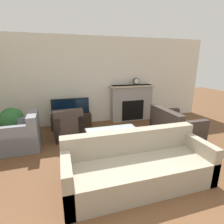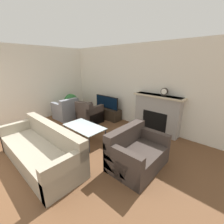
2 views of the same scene
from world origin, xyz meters
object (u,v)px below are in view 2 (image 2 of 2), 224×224
tv (107,102)px  potted_plant (71,101)px  couch_loveseat (136,153)px  armchair_accent (89,115)px  couch_sectional (41,150)px  armchair_by_window (66,111)px  coffee_table (84,128)px  mantel_clock (164,92)px

tv → potted_plant: bearing=-155.5°
couch_loveseat → armchair_accent: (-2.61, 0.88, 0.01)m
tv → couch_sectional: tv is taller
couch_loveseat → armchair_by_window: 3.68m
tv → armchair_by_window: 1.64m
couch_sectional → potted_plant: size_ratio=2.70×
couch_sectional → coffee_table: (-0.04, 1.22, 0.12)m
tv → coffee_table: tv is taller
tv → armchair_accent: tv is taller
couch_sectional → couch_loveseat: (1.62, 1.28, 0.01)m
tv → coffee_table: bearing=-65.0°
tv → coffee_table: (0.81, -1.73, -0.25)m
couch_loveseat → potted_plant: size_ratio=1.37×
couch_sectional → mantel_clock: 3.51m
armchair_by_window → mantel_clock: 3.71m
couch_sectional → armchair_accent: bearing=114.5°
couch_loveseat → armchair_accent: same height
coffee_table → potted_plant: 2.50m
couch_sectional → armchair_by_window: same height
coffee_table → mantel_clock: mantel_clock is taller
armchair_accent → mantel_clock: 2.69m
tv → couch_sectional: size_ratio=0.47×
couch_sectional → armchair_accent: same height
armchair_by_window → potted_plant: bearing=-149.0°
armchair_accent → couch_sectional: bearing=109.3°
potted_plant → mantel_clock: size_ratio=3.83×
tv → armchair_by_window: (-1.16, -1.10, -0.35)m
mantel_clock → couch_loveseat: bearing=-80.8°
couch_loveseat → potted_plant: bearing=75.6°
couch_sectional → potted_plant: 3.25m
couch_sectional → coffee_table: size_ratio=2.04×
potted_plant → mantel_clock: bearing=12.3°
couch_sectional → potted_plant: (-2.29, 2.29, 0.27)m
couch_loveseat → armchair_by_window: size_ratio=1.47×
couch_sectional → tv: bearing=106.0°
potted_plant → armchair_by_window: bearing=-57.4°
armchair_accent → coffee_table: size_ratio=0.71×
tv → coffee_table: size_ratio=0.95×
armchair_by_window → mantel_clock: (3.34, 1.24, 1.02)m
armchair_accent → coffee_table: 1.34m
tv → armchair_by_window: bearing=-136.4°
armchair_accent → mantel_clock: (2.32, 0.92, 1.01)m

